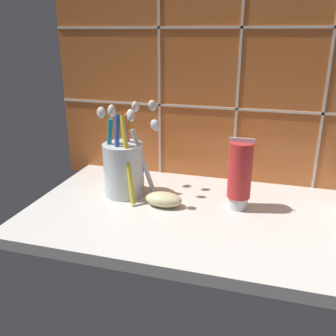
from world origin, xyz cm
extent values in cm
cube|color=silver|center=(0.00, 0.00, 1.00)|extent=(67.16, 36.23, 2.00)
cube|color=#C6662D|center=(0.00, 18.36, 23.40)|extent=(77.16, 1.50, 46.80)
cube|color=beige|center=(0.00, 17.51, 17.78)|extent=(77.16, 0.24, 0.50)
cube|color=beige|center=(0.00, 17.51, 33.69)|extent=(77.16, 0.24, 0.50)
cube|color=beige|center=(-15.11, 17.51, 23.40)|extent=(0.50, 0.24, 46.80)
cube|color=beige|center=(1.68, 17.51, 23.40)|extent=(0.50, 0.24, 46.80)
cube|color=beige|center=(18.47, 17.51, 23.40)|extent=(0.50, 0.24, 46.80)
cylinder|color=silver|center=(-18.28, 3.71, 7.24)|extent=(7.96, 7.96, 10.49)
cylinder|color=white|center=(-14.30, 4.30, 8.91)|extent=(5.04, 1.28, 13.29)
ellipsoid|color=white|center=(-11.91, 4.48, 16.47)|extent=(2.37, 1.47, 2.61)
cylinder|color=orange|center=(-15.65, 6.10, 10.39)|extent=(4.97, 4.55, 16.24)
ellipsoid|color=white|center=(-13.54, 7.97, 19.42)|extent=(2.56, 2.48, 2.60)
cylinder|color=pink|center=(-17.92, 6.49, 10.10)|extent=(2.01, 5.00, 15.63)
ellipsoid|color=white|center=(-17.39, 8.73, 18.86)|extent=(1.77, 2.44, 2.56)
cylinder|color=teal|center=(-21.12, 3.06, 9.92)|extent=(2.74, 1.03, 15.15)
ellipsoid|color=white|center=(-22.15, 3.11, 18.54)|extent=(2.00, 1.40, 2.39)
cylinder|color=blue|center=(-18.71, 1.65, 10.44)|extent=(1.08, 2.91, 16.19)
ellipsoid|color=white|center=(-18.78, 0.53, 19.57)|extent=(1.42, 2.02, 2.39)
cylinder|color=yellow|center=(-16.24, 0.90, 10.37)|extent=(4.52, 5.22, 16.21)
ellipsoid|color=white|center=(-14.38, -1.36, 19.38)|extent=(2.46, 2.59, 2.61)
cylinder|color=white|center=(4.34, 3.71, 3.14)|extent=(3.65, 3.65, 2.27)
cylinder|color=red|center=(4.34, 3.71, 9.45)|extent=(4.29, 4.29, 10.36)
cube|color=silver|center=(4.34, 3.71, 15.03)|extent=(4.51, 0.36, 0.80)
ellipsoid|color=beige|center=(-9.13, 0.58, 3.33)|extent=(6.98, 4.18, 2.66)
camera|label=1|loc=(9.35, -60.46, 32.91)|focal=40.00mm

